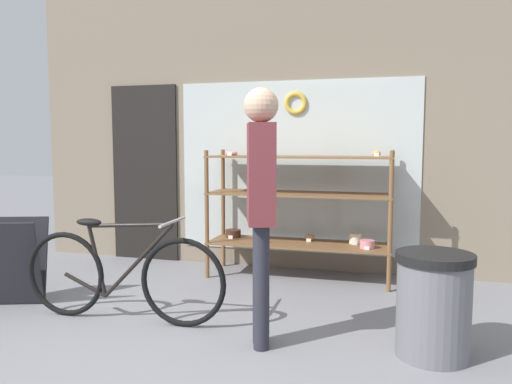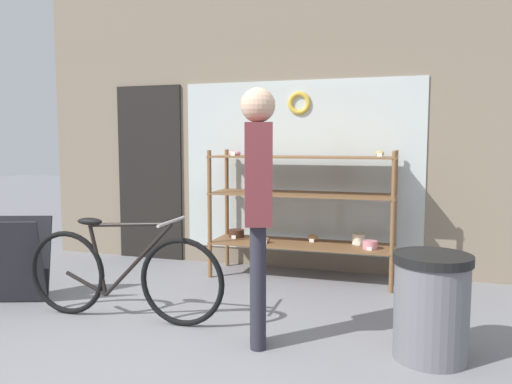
{
  "view_description": "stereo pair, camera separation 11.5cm",
  "coord_description": "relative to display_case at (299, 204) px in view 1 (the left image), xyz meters",
  "views": [
    {
      "loc": [
        1.28,
        -2.78,
        1.42
      ],
      "look_at": [
        0.16,
        1.2,
        1.01
      ],
      "focal_mm": 35.0,
      "sensor_mm": 36.0,
      "label": 1
    },
    {
      "loc": [
        1.39,
        -2.75,
        1.42
      ],
      "look_at": [
        0.16,
        1.2,
        1.01
      ],
      "focal_mm": 35.0,
      "sensor_mm": 36.0,
      "label": 2
    }
  ],
  "objects": [
    {
      "name": "bicycle",
      "position": [
        -1.11,
        -1.65,
        -0.41
      ],
      "size": [
        1.73,
        0.46,
        0.83
      ],
      "rotation": [
        0.0,
        0.0,
        0.03
      ],
      "color": "black",
      "rests_on": "ground_plane"
    },
    {
      "name": "display_case",
      "position": [
        0.0,
        0.0,
        0.0
      ],
      "size": [
        1.9,
        0.56,
        1.34
      ],
      "color": "brown",
      "rests_on": "ground_plane"
    },
    {
      "name": "pedestrian",
      "position": [
        0.08,
        -1.82,
        0.28
      ],
      "size": [
        0.27,
        0.36,
        1.79
      ],
      "rotation": [
        0.0,
        0.0,
        1.9
      ],
      "color": "#282833",
      "rests_on": "ground_plane"
    },
    {
      "name": "ground_plane",
      "position": [
        -0.31,
        -2.31,
        -0.79
      ],
      "size": [
        30.0,
        30.0,
        0.0
      ],
      "primitive_type": "plane",
      "color": "gray"
    },
    {
      "name": "sandwich_board",
      "position": [
        -2.26,
        -1.55,
        -0.4
      ],
      "size": [
        0.64,
        0.54,
        0.75
      ],
      "rotation": [
        0.0,
        0.0,
        0.33
      ],
      "color": "#232328",
      "rests_on": "ground_plane"
    },
    {
      "name": "trash_bin",
      "position": [
        1.23,
        -1.68,
        -0.41
      ],
      "size": [
        0.51,
        0.51,
        0.7
      ],
      "color": "slate",
      "rests_on": "ground_plane"
    },
    {
      "name": "storefront_facade",
      "position": [
        -0.35,
        0.41,
        0.99
      ],
      "size": [
        5.96,
        0.13,
        3.65
      ],
      "color": "gray",
      "rests_on": "ground_plane"
    }
  ]
}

